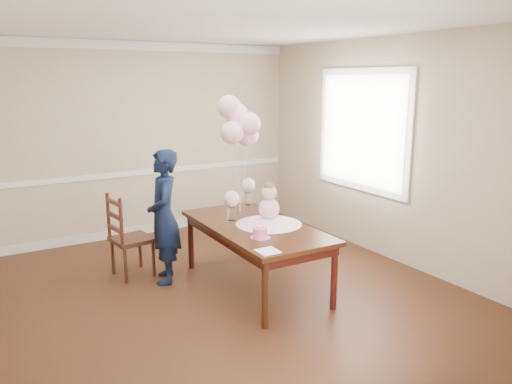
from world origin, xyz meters
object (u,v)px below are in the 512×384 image
Objects in this scene: birthday_cake at (260,233)px; dining_chair_seat at (132,239)px; dining_table_top at (255,227)px; woman at (164,217)px.

birthday_cake reaches higher than dining_chair_seat.
woman is at bearing 140.62° from dining_table_top.
dining_chair_seat is (-1.03, 0.99, -0.25)m from dining_table_top.
dining_chair_seat is at bearing 121.02° from birthday_cake.
dining_chair_seat is 0.53m from woman.
woman is at bearing 118.56° from birthday_cake.
birthday_cake is (-0.19, -0.41, 0.08)m from dining_table_top.
dining_table_top is at bearing 69.69° from woman.
birthday_cake is 0.33× the size of dining_chair_seat.
birthday_cake is at bearing -67.03° from dining_chair_seat.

